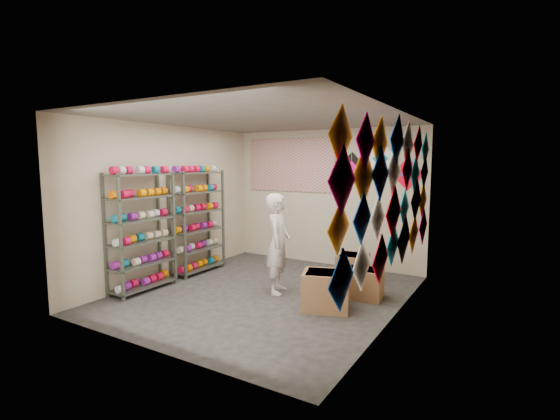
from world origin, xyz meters
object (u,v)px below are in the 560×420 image
Objects in this scene: carton_b at (364,283)px; carton_c at (353,268)px; shelf_rack_front at (141,232)px; carton_a at (326,291)px; shelf_rack_back at (198,222)px; shopkeeper at (278,243)px.

carton_b is 0.84m from carton_c.
shelf_rack_front is 3.57m from carton_b.
carton_a reaches higher than carton_b.
carton_c is at bearing 17.74° from shelf_rack_back.
shelf_rack_front is 3.05m from carton_a.
shelf_rack_front is at bearing -90.00° from shelf_rack_back.
shopkeeper is at bearing -168.21° from carton_b.
shelf_rack_front reaches higher than carton_c.
carton_a is at bearing -119.52° from carton_b.
carton_c is (2.73, 2.17, -0.71)m from shelf_rack_front.
shopkeeper reaches higher than carton_b.
carton_c is (0.81, 1.15, -0.55)m from shopkeeper.
shopkeeper is 1.51m from carton_c.
carton_b is at bearing -67.41° from carton_c.
carton_b is (0.30, 0.72, -0.04)m from carton_a.
shelf_rack_front is 1.00× the size of shelf_rack_back.
carton_c is (-0.15, 1.44, -0.03)m from carton_a.
shelf_rack_back is at bearing 62.62° from shopkeeper.
carton_b is at bearing 2.80° from shelf_rack_back.
shelf_rack_front and shelf_rack_back have the same top height.
shelf_rack_back is 3.47× the size of carton_c.
shelf_rack_back is (0.00, 1.30, 0.00)m from shelf_rack_front.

